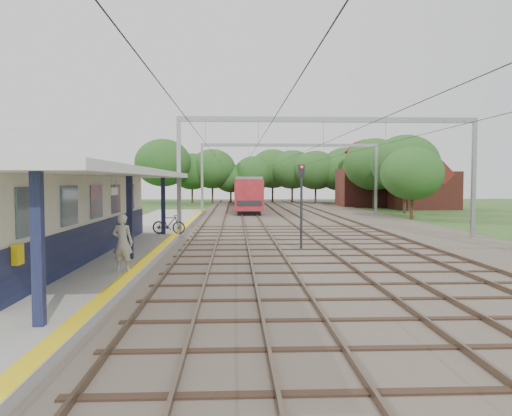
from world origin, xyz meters
name	(u,v)px	position (x,y,z in m)	size (l,w,h in m)	color
ground	(303,304)	(0.00, 0.00, 0.00)	(160.00, 160.00, 0.00)	#2D4C1E
ballast_bed	(302,219)	(4.00, 30.00, 0.05)	(18.00, 90.00, 0.10)	#473D33
platform	(132,239)	(-7.50, 14.00, 0.17)	(5.00, 52.00, 0.35)	gray
yellow_stripe	(173,236)	(-5.25, 14.00, 0.35)	(0.45, 52.00, 0.01)	yellow
station_building	(60,214)	(-8.88, 7.00, 2.04)	(3.41, 18.00, 3.40)	beige
canopy	(80,173)	(-7.77, 6.00, 3.64)	(6.40, 20.00, 3.44)	#121638
rail_tracks	(273,218)	(1.50, 30.00, 0.18)	(11.80, 88.00, 0.15)	brown
catenary_system	(302,153)	(3.39, 25.28, 5.51)	(17.22, 88.00, 7.00)	gray
tree_band	(275,170)	(3.84, 57.12, 4.92)	(31.72, 30.88, 8.82)	#382619
house_near	(424,184)	(21.00, 46.00, 2.99)	(7.00, 6.12, 7.89)	brown
house_far	(370,182)	(16.00, 52.00, 3.23)	(8.00, 6.12, 8.66)	brown
person	(123,242)	(-5.60, 3.36, 1.31)	(0.70, 0.46, 1.92)	beige
bicycle	(169,224)	(-5.60, 15.00, 0.92)	(0.54, 1.91, 1.15)	black
train	(245,191)	(-0.50, 50.31, 2.06)	(2.79, 34.78, 3.68)	black
signal_post	(301,198)	(1.35, 10.46, 2.56)	(0.33, 0.30, 4.14)	black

